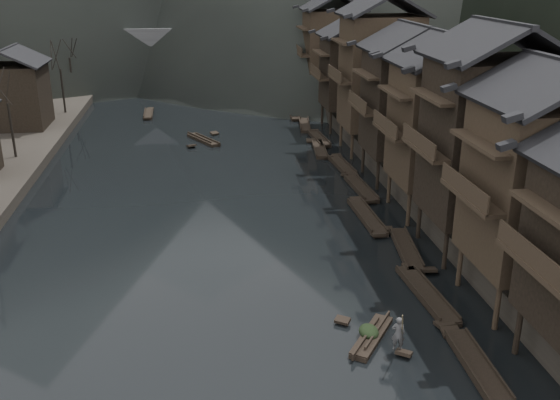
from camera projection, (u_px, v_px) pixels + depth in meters
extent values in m
plane|color=black|center=(218.00, 314.00, 33.85)|extent=(300.00, 300.00, 0.00)
cube|color=#2D2823|center=(495.00, 116.00, 75.05)|extent=(40.00, 200.00, 1.80)
cylinder|color=black|center=(518.00, 330.00, 29.97)|extent=(0.30, 0.30, 2.90)
cube|color=#34281C|center=(541.00, 267.00, 26.02)|extent=(1.20, 5.70, 0.25)
cylinder|color=#34281C|center=(497.00, 307.00, 32.02)|extent=(0.30, 0.30, 2.90)
cylinder|color=#34281C|center=(460.00, 265.00, 36.47)|extent=(0.30, 0.30, 2.90)
cylinder|color=#34281C|center=(547.00, 303.00, 32.36)|extent=(0.30, 0.30, 2.90)
cylinder|color=#34281C|center=(504.00, 263.00, 36.82)|extent=(0.30, 0.30, 2.90)
cube|color=#34281C|center=(545.00, 186.00, 32.66)|extent=(7.00, 6.00, 8.68)
cube|color=#34281C|center=(472.00, 197.00, 32.31)|extent=(1.20, 5.70, 0.25)
cylinder|color=black|center=(445.00, 250.00, 38.51)|extent=(0.30, 0.30, 2.90)
cylinder|color=black|center=(419.00, 220.00, 42.97)|extent=(0.30, 0.30, 2.90)
cylinder|color=black|center=(488.00, 247.00, 38.86)|extent=(0.30, 0.30, 2.90)
cylinder|color=black|center=(457.00, 218.00, 43.31)|extent=(0.30, 0.30, 2.90)
cube|color=black|center=(488.00, 139.00, 38.93)|extent=(7.00, 6.00, 9.96)
cube|color=#34281C|center=(426.00, 149.00, 38.60)|extent=(1.20, 5.70, 0.25)
cylinder|color=#34281C|center=(409.00, 209.00, 45.01)|extent=(0.30, 0.30, 2.90)
cylinder|color=#34281C|center=(389.00, 187.00, 49.47)|extent=(0.30, 0.30, 2.90)
cylinder|color=#34281C|center=(445.00, 207.00, 45.36)|extent=(0.30, 0.30, 2.90)
cylinder|color=#34281C|center=(422.00, 186.00, 49.81)|extent=(0.30, 0.30, 2.90)
cube|color=#34281C|center=(444.00, 124.00, 45.67)|extent=(7.00, 6.00, 8.61)
cube|color=#34281C|center=(391.00, 131.00, 45.32)|extent=(1.20, 5.70, 0.25)
cylinder|color=black|center=(378.00, 175.00, 52.44)|extent=(0.30, 0.30, 2.90)
cylinder|color=black|center=(363.00, 158.00, 56.89)|extent=(0.30, 0.30, 2.90)
cylinder|color=black|center=(409.00, 173.00, 52.78)|extent=(0.30, 0.30, 2.90)
cylinder|color=black|center=(392.00, 157.00, 57.24)|extent=(0.30, 0.30, 2.90)
cube|color=black|center=(409.00, 102.00, 53.09)|extent=(7.00, 6.00, 8.63)
cube|color=#34281C|center=(363.00, 108.00, 52.74)|extent=(1.20, 5.70, 0.25)
cylinder|color=#34281C|center=(352.00, 146.00, 60.79)|extent=(0.30, 0.30, 2.90)
cylinder|color=#34281C|center=(341.00, 134.00, 65.25)|extent=(0.30, 0.30, 2.90)
cylinder|color=#34281C|center=(379.00, 145.00, 61.14)|extent=(0.30, 0.30, 2.90)
cylinder|color=#34281C|center=(366.00, 133.00, 65.59)|extent=(0.30, 0.30, 2.90)
cube|color=#34281C|center=(380.00, 73.00, 61.06)|extent=(7.00, 6.00, 10.79)
cube|color=#34281C|center=(340.00, 79.00, 60.75)|extent=(1.20, 5.70, 0.25)
cylinder|color=black|center=(331.00, 123.00, 70.08)|extent=(0.30, 0.30, 2.90)
cylinder|color=black|center=(322.00, 113.00, 74.53)|extent=(0.30, 0.30, 2.90)
cylinder|color=black|center=(354.00, 122.00, 70.42)|extent=(0.30, 0.30, 2.90)
cylinder|color=black|center=(345.00, 113.00, 74.88)|extent=(0.30, 0.30, 2.90)
cube|color=black|center=(354.00, 72.00, 70.86)|extent=(7.00, 6.00, 7.85)
cube|color=#34281C|center=(320.00, 76.00, 70.50)|extent=(1.20, 5.70, 0.25)
cylinder|color=#34281C|center=(311.00, 101.00, 81.21)|extent=(0.30, 0.30, 2.90)
cylinder|color=#34281C|center=(305.00, 94.00, 85.67)|extent=(0.30, 0.30, 2.90)
cylinder|color=#34281C|center=(332.00, 101.00, 81.56)|extent=(0.30, 0.30, 2.90)
cylinder|color=#34281C|center=(325.00, 94.00, 86.01)|extent=(0.30, 0.30, 2.90)
cube|color=#34281C|center=(332.00, 50.00, 81.64)|extent=(7.00, 6.00, 9.93)
cube|color=#34281C|center=(302.00, 54.00, 81.31)|extent=(1.20, 5.70, 0.25)
cube|color=black|center=(15.00, 94.00, 68.66)|extent=(6.50, 6.50, 6.80)
cylinder|color=black|center=(20.00, 127.00, 57.73)|extent=(0.24, 0.24, 5.11)
cylinder|color=black|center=(60.00, 89.00, 75.53)|extent=(0.24, 0.24, 5.31)
cylinder|color=black|center=(77.00, 74.00, 87.13)|extent=(0.24, 0.24, 4.97)
cube|color=black|center=(477.00, 367.00, 29.14)|extent=(1.29, 6.08, 0.30)
cube|color=black|center=(477.00, 363.00, 29.08)|extent=(1.35, 5.96, 0.10)
cube|color=black|center=(451.00, 331.00, 31.77)|extent=(0.96, 0.78, 0.33)
cube|color=black|center=(426.00, 294.00, 35.58)|extent=(1.51, 6.89, 0.30)
cube|color=black|center=(426.00, 292.00, 35.52)|extent=(1.55, 6.75, 0.10)
cube|color=black|center=(411.00, 266.00, 38.60)|extent=(0.98, 0.89, 0.35)
cube|color=black|center=(445.00, 323.00, 32.47)|extent=(0.98, 0.89, 0.35)
cube|color=black|center=(406.00, 249.00, 41.26)|extent=(1.92, 6.72, 0.30)
cube|color=black|center=(406.00, 247.00, 41.20)|extent=(1.96, 6.60, 0.10)
cube|color=black|center=(386.00, 229.00, 44.09)|extent=(1.03, 0.93, 0.34)
cube|color=black|center=(429.00, 269.00, 38.33)|extent=(1.03, 0.93, 0.34)
cube|color=black|center=(366.00, 217.00, 46.63)|extent=(1.29, 7.15, 0.30)
cube|color=black|center=(367.00, 215.00, 46.57)|extent=(1.34, 7.01, 0.10)
cube|color=black|center=(356.00, 199.00, 49.77)|extent=(0.96, 0.90, 0.35)
cube|color=black|center=(378.00, 233.00, 43.40)|extent=(0.96, 0.90, 0.35)
cube|color=black|center=(361.00, 189.00, 52.53)|extent=(1.46, 6.57, 0.30)
cube|color=black|center=(361.00, 187.00, 52.47)|extent=(1.51, 6.45, 0.10)
cube|color=black|center=(354.00, 176.00, 55.40)|extent=(0.98, 0.85, 0.34)
cube|color=black|center=(369.00, 200.00, 49.56)|extent=(0.98, 0.85, 0.34)
cube|color=black|center=(342.00, 166.00, 58.71)|extent=(1.55, 6.23, 0.30)
cube|color=black|center=(342.00, 164.00, 58.64)|extent=(1.60, 6.11, 0.10)
cube|color=black|center=(337.00, 155.00, 61.42)|extent=(0.99, 0.83, 0.33)
cube|color=black|center=(347.00, 174.00, 55.89)|extent=(0.99, 0.83, 0.33)
cube|color=black|center=(319.00, 149.00, 64.08)|extent=(1.75, 6.60, 0.30)
cube|color=black|center=(319.00, 147.00, 64.01)|extent=(1.79, 6.48, 0.10)
cube|color=black|center=(311.00, 140.00, 66.88)|extent=(1.01, 0.89, 0.34)
cube|color=black|center=(328.00, 156.00, 61.18)|extent=(1.01, 0.89, 0.34)
cube|color=black|center=(319.00, 139.00, 67.86)|extent=(1.44, 6.54, 0.30)
cube|color=black|center=(319.00, 137.00, 67.80)|extent=(1.49, 6.41, 0.10)
cube|color=black|center=(315.00, 131.00, 70.72)|extent=(0.98, 0.85, 0.34)
cube|color=black|center=(323.00, 145.00, 64.91)|extent=(0.98, 0.85, 0.34)
cube|color=black|center=(304.00, 125.00, 73.81)|extent=(1.99, 6.86, 0.30)
cube|color=black|center=(305.00, 124.00, 73.74)|extent=(2.03, 6.74, 0.10)
cube|color=black|center=(297.00, 118.00, 76.70)|extent=(1.04, 0.95, 0.35)
cube|color=black|center=(313.00, 130.00, 70.82)|extent=(1.04, 0.95, 0.35)
cube|color=black|center=(292.00, 114.00, 79.26)|extent=(1.22, 6.71, 0.30)
cube|color=black|center=(292.00, 113.00, 79.19)|extent=(1.27, 6.58, 0.10)
cube|color=black|center=(288.00, 108.00, 82.18)|extent=(0.95, 0.84, 0.34)
cube|color=black|center=(297.00, 119.00, 76.23)|extent=(0.95, 0.84, 0.34)
cube|color=black|center=(292.00, 102.00, 86.53)|extent=(1.22, 7.60, 0.30)
cube|color=black|center=(292.00, 101.00, 86.47)|extent=(1.27, 7.45, 0.10)
cube|color=black|center=(288.00, 96.00, 89.86)|extent=(0.95, 0.94, 0.37)
cube|color=black|center=(296.00, 106.00, 83.11)|extent=(0.95, 0.94, 0.37)
cube|color=black|center=(203.00, 140.00, 67.50)|extent=(3.56, 5.59, 0.30)
cube|color=black|center=(203.00, 138.00, 67.44)|extent=(3.55, 5.51, 0.10)
cube|color=black|center=(214.00, 133.00, 69.90)|extent=(1.08, 1.03, 0.32)
cube|color=black|center=(191.00, 145.00, 65.01)|extent=(1.08, 1.03, 0.32)
cube|color=black|center=(149.00, 114.00, 79.36)|extent=(1.16, 5.70, 0.30)
cube|color=black|center=(149.00, 113.00, 79.30)|extent=(1.21, 5.58, 0.10)
cube|color=black|center=(150.00, 108.00, 81.85)|extent=(0.87, 0.73, 0.32)
cube|color=black|center=(147.00, 118.00, 76.78)|extent=(0.87, 0.73, 0.32)
cube|color=black|center=(183.00, 98.00, 89.38)|extent=(1.02, 5.93, 0.30)
cube|color=black|center=(183.00, 96.00, 89.32)|extent=(1.07, 5.81, 0.10)
cube|color=black|center=(183.00, 93.00, 91.97)|extent=(0.85, 0.74, 0.32)
cube|color=black|center=(183.00, 101.00, 86.69)|extent=(0.85, 0.74, 0.32)
cube|color=#4C4C4F|center=(198.00, 38.00, 98.16)|extent=(40.00, 6.00, 1.60)
cube|color=#4C4C4F|center=(198.00, 31.00, 95.20)|extent=(40.00, 0.50, 1.00)
cube|color=#4C4C4F|center=(197.00, 28.00, 100.21)|extent=(40.00, 0.50, 1.00)
cube|color=#4C4C4F|center=(109.00, 66.00, 97.81)|extent=(3.20, 6.00, 6.40)
cube|color=#4C4C4F|center=(170.00, 64.00, 99.00)|extent=(3.20, 6.00, 6.40)
cube|color=#4C4C4F|center=(227.00, 63.00, 100.13)|extent=(3.20, 6.00, 6.40)
cube|color=#4C4C4F|center=(286.00, 62.00, 101.32)|extent=(3.20, 6.00, 6.40)
cube|color=black|center=(372.00, 337.00, 31.49)|extent=(3.10, 3.94, 0.30)
cube|color=black|center=(372.00, 334.00, 31.42)|extent=(3.09, 3.90, 0.10)
cube|color=black|center=(343.00, 319.00, 32.83)|extent=(0.93, 0.87, 0.28)
cube|color=black|center=(404.00, 352.00, 30.05)|extent=(0.93, 0.87, 0.28)
ellipsoid|color=black|center=(369.00, 325.00, 31.43)|extent=(1.00, 1.30, 0.60)
imported|color=#4F4E51|center=(398.00, 329.00, 29.97)|extent=(0.73, 0.56, 1.80)
cylinder|color=#8C7A51|center=(406.00, 283.00, 29.12)|extent=(1.13, 2.63, 3.24)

